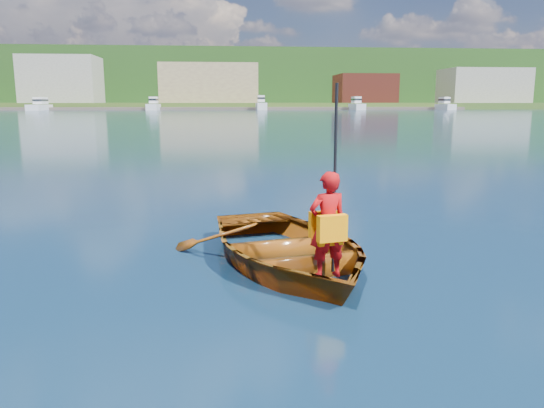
# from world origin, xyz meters

# --- Properties ---
(ground) EXTENTS (600.00, 600.00, 0.00)m
(ground) POSITION_xyz_m (0.00, 0.00, 0.00)
(ground) COLOR #142848
(ground) RESTS_ON ground
(rowboat) EXTENTS (3.39, 4.15, 0.75)m
(rowboat) POSITION_xyz_m (0.11, -0.53, 0.23)
(rowboat) COLOR brown
(rowboat) RESTS_ON ground
(child_paddler) EXTENTS (0.50, 0.41, 2.19)m
(child_paddler) POSITION_xyz_m (0.47, -1.37, 0.72)
(child_paddler) COLOR #AF0A0D
(child_paddler) RESTS_ON ground
(shoreline) EXTENTS (400.00, 140.00, 22.00)m
(shoreline) POSITION_xyz_m (0.00, 236.61, 10.32)
(shoreline) COLOR #365E2A
(shoreline) RESTS_ON ground
(dock) EXTENTS (160.05, 6.87, 0.80)m
(dock) POSITION_xyz_m (-8.95, 148.00, 0.40)
(dock) COLOR brown
(dock) RESTS_ON ground
(waterfront_buildings) EXTENTS (202.00, 16.00, 14.00)m
(waterfront_buildings) POSITION_xyz_m (-7.74, 165.00, 7.74)
(waterfront_buildings) COLOR brown
(waterfront_buildings) RESTS_ON ground
(marina_yachts) EXTENTS (144.95, 12.50, 4.33)m
(marina_yachts) POSITION_xyz_m (-18.06, 143.29, 1.38)
(marina_yachts) COLOR white
(marina_yachts) RESTS_ON ground
(hillside_trees) EXTENTS (290.37, 84.43, 24.85)m
(hillside_trees) POSITION_xyz_m (-39.66, 234.21, 17.58)
(hillside_trees) COLOR #382314
(hillside_trees) RESTS_ON ground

